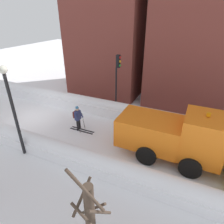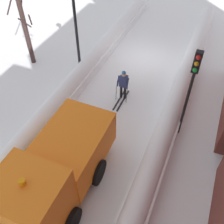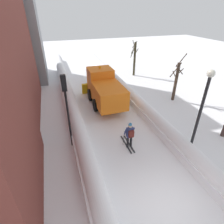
% 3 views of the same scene
% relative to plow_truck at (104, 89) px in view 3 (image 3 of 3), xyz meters
% --- Properties ---
extents(ground_plane, '(80.00, 80.00, 0.00)m').
position_rel_plow_truck_xyz_m(ground_plane, '(-0.22, -0.44, -1.48)').
color(ground_plane, white).
extents(snowbank_left, '(1.10, 36.00, 1.22)m').
position_rel_plow_truck_xyz_m(snowbank_left, '(-3.08, -0.44, -0.91)').
color(snowbank_left, white).
rests_on(snowbank_left, ground).
extents(snowbank_right, '(1.10, 36.00, 1.00)m').
position_rel_plow_truck_xyz_m(snowbank_right, '(2.63, -0.44, -1.05)').
color(snowbank_right, white).
rests_on(snowbank_right, ground).
extents(plow_truck, '(3.20, 5.98, 3.12)m').
position_rel_plow_truck_xyz_m(plow_truck, '(0.00, 0.00, 0.00)').
color(plow_truck, orange).
rests_on(plow_truck, ground).
extents(skier, '(0.62, 1.80, 1.81)m').
position_rel_plow_truck_xyz_m(skier, '(-0.22, -6.30, -0.48)').
color(skier, black).
rests_on(skier, ground).
extents(traffic_light_pole, '(0.28, 0.42, 4.64)m').
position_rel_plow_truck_xyz_m(traffic_light_pole, '(-3.63, -4.89, 1.76)').
color(traffic_light_pole, black).
rests_on(traffic_light_pole, ground).
extents(street_lamp, '(0.40, 0.40, 5.12)m').
position_rel_plow_truck_xyz_m(street_lamp, '(3.24, -7.77, 1.77)').
color(street_lamp, black).
rests_on(street_lamp, ground).
extents(bare_tree_mid, '(1.03, 0.93, 4.40)m').
position_rel_plow_truck_xyz_m(bare_tree_mid, '(6.45, -1.30, 0.46)').
color(bare_tree_mid, '#423429').
rests_on(bare_tree_mid, ground).
extents(bare_tree_far, '(0.93, 0.92, 4.34)m').
position_rel_plow_truck_xyz_m(bare_tree_far, '(5.88, 6.64, 0.72)').
color(bare_tree_far, '#383423').
rests_on(bare_tree_far, ground).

